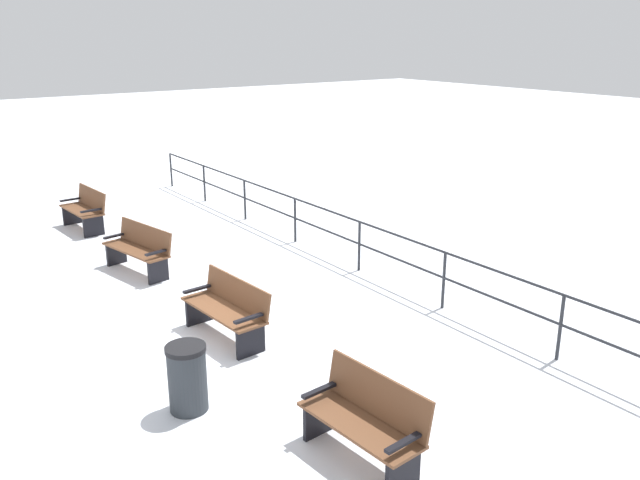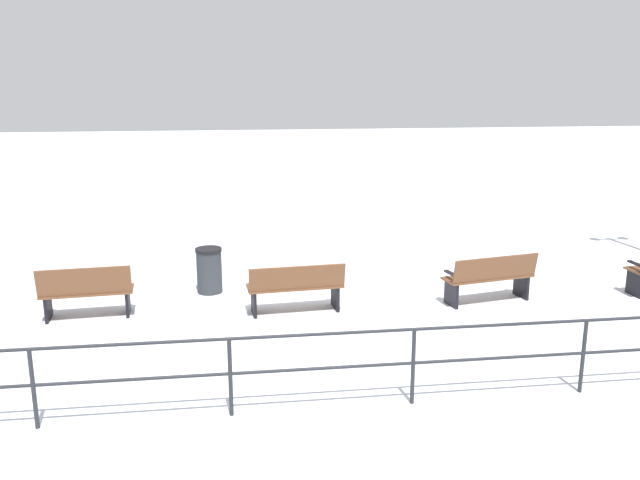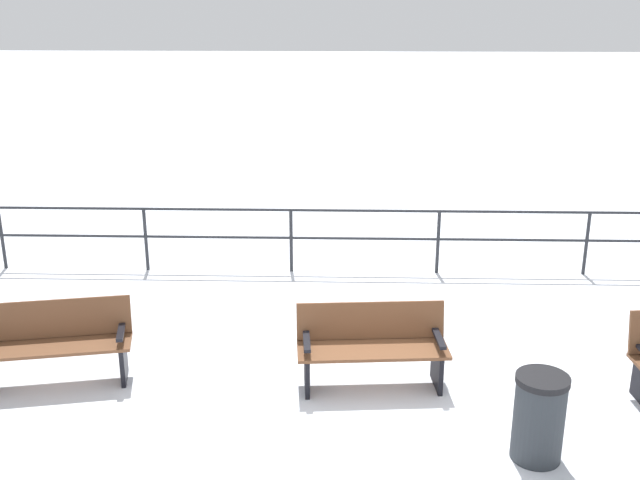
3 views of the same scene
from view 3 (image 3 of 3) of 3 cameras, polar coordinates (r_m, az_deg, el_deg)
name	(u,v)px [view 3 (image 3 of 3)]	position (r m, az deg, el deg)	size (l,w,h in m)	color
ground_plane	(372,394)	(8.25, 3.91, -11.39)	(80.00, 80.00, 0.00)	white
bench_second	(54,342)	(8.74, -19.20, -7.18)	(0.82, 1.69, 0.88)	brown
bench_third	(372,345)	(8.23, 3.89, -7.84)	(0.68, 1.63, 0.87)	brown
waterfront_railing	(365,229)	(11.25, 3.34, 0.80)	(0.05, 19.56, 0.97)	#26282D
trash_bin	(539,417)	(7.33, 15.99, -12.58)	(0.48, 0.48, 0.83)	#2D3338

